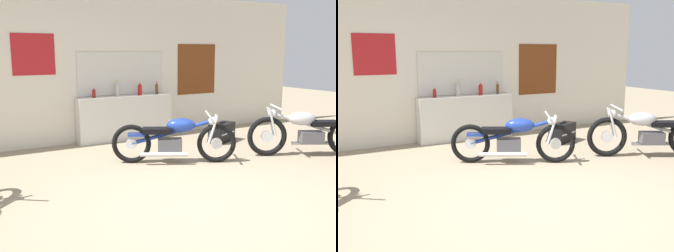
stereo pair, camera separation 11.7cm
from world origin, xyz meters
TOP-DOWN VIEW (x-y plane):
  - ground_plane at (0.00, 0.00)m, footprint 24.00×24.00m
  - wall_back at (0.02, 3.67)m, footprint 10.00×0.07m
  - sill_counter at (0.67, 3.49)m, footprint 1.90×0.28m
  - bottle_leftmost at (0.04, 3.48)m, footprint 0.06×0.06m
  - bottle_left_center at (0.51, 3.49)m, footprint 0.09×0.09m
  - bottle_center at (0.96, 3.44)m, footprint 0.08×0.08m
  - bottle_right_center at (1.35, 3.47)m, footprint 0.06×0.06m
  - motorcycle_blue at (0.65, 1.61)m, footprint 1.72×1.03m
  - motorcycle_silver at (2.77, 0.89)m, footprint 1.78×1.05m
  - hard_case_black at (2.18, 2.40)m, footprint 0.65×0.48m

SIDE VIEW (x-z plane):
  - ground_plane at x=0.00m, z-range 0.00..0.00m
  - hard_case_black at x=2.18m, z-range -0.01..0.37m
  - motorcycle_blue at x=0.65m, z-range 0.00..0.77m
  - motorcycle_silver at x=2.77m, z-range -0.01..0.81m
  - sill_counter at x=0.67m, z-range 0.00..0.85m
  - bottle_leftmost at x=0.04m, z-range 0.84..1.04m
  - bottle_right_center at x=1.35m, z-range 0.84..1.09m
  - bottle_center at x=0.96m, z-range 0.84..1.11m
  - bottle_left_center at x=0.51m, z-range 0.84..1.15m
  - wall_back at x=0.02m, z-range 0.00..2.80m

